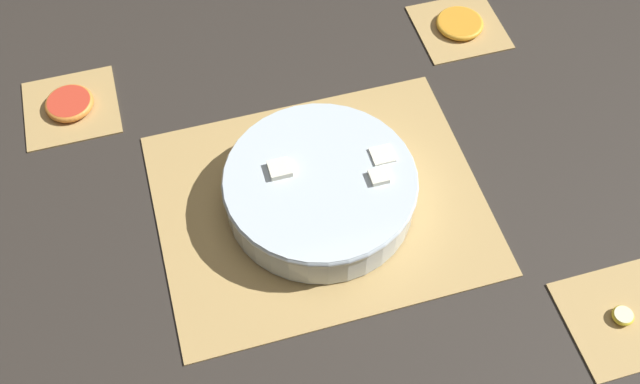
# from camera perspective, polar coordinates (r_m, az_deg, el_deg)

# --- Properties ---
(ground_plane) EXTENTS (6.00, 6.00, 0.00)m
(ground_plane) POSITION_cam_1_polar(r_m,az_deg,el_deg) (1.11, 0.00, -0.89)
(ground_plane) COLOR #2D2823
(bamboo_mat_center) EXTENTS (0.48, 0.39, 0.01)m
(bamboo_mat_center) POSITION_cam_1_polar(r_m,az_deg,el_deg) (1.10, 0.00, -0.81)
(bamboo_mat_center) COLOR tan
(bamboo_mat_center) RESTS_ON ground_plane
(coaster_mat_near_left) EXTENTS (0.15, 0.15, 0.01)m
(coaster_mat_near_left) POSITION_cam_1_polar(r_m,az_deg,el_deg) (1.37, 10.55, 12.28)
(coaster_mat_near_left) COLOR tan
(coaster_mat_near_left) RESTS_ON ground_plane
(coaster_mat_near_right) EXTENTS (0.15, 0.15, 0.01)m
(coaster_mat_near_right) POSITION_cam_1_polar(r_m,az_deg,el_deg) (1.28, -18.45, 6.17)
(coaster_mat_near_right) COLOR tan
(coaster_mat_near_right) RESTS_ON ground_plane
(coaster_mat_far_left) EXTENTS (0.15, 0.15, 0.01)m
(coaster_mat_far_left) POSITION_cam_1_polar(r_m,az_deg,el_deg) (1.09, 21.96, -8.89)
(coaster_mat_far_left) COLOR tan
(coaster_mat_far_left) RESTS_ON ground_plane
(fruit_salad_bowl) EXTENTS (0.28, 0.28, 0.07)m
(fruit_salad_bowl) POSITION_cam_1_polar(r_m,az_deg,el_deg) (1.07, 0.03, 0.34)
(fruit_salad_bowl) COLOR silver
(fruit_salad_bowl) RESTS_ON bamboo_mat_center
(orange_slice_whole) EXTENTS (0.08, 0.08, 0.01)m
(orange_slice_whole) POSITION_cam_1_polar(r_m,az_deg,el_deg) (1.36, 10.60, 12.52)
(orange_slice_whole) COLOR orange
(orange_slice_whole) RESTS_ON coaster_mat_near_left
(banana_coin_single) EXTENTS (0.03, 0.03, 0.01)m
(banana_coin_single) POSITION_cam_1_polar(r_m,az_deg,el_deg) (1.08, 22.08, -8.72)
(banana_coin_single) COLOR beige
(banana_coin_single) RESTS_ON coaster_mat_far_left
(grapefruit_slice) EXTENTS (0.08, 0.08, 0.01)m
(grapefruit_slice) POSITION_cam_1_polar(r_m,az_deg,el_deg) (1.27, -18.56, 6.43)
(grapefruit_slice) COLOR red
(grapefruit_slice) RESTS_ON coaster_mat_near_right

